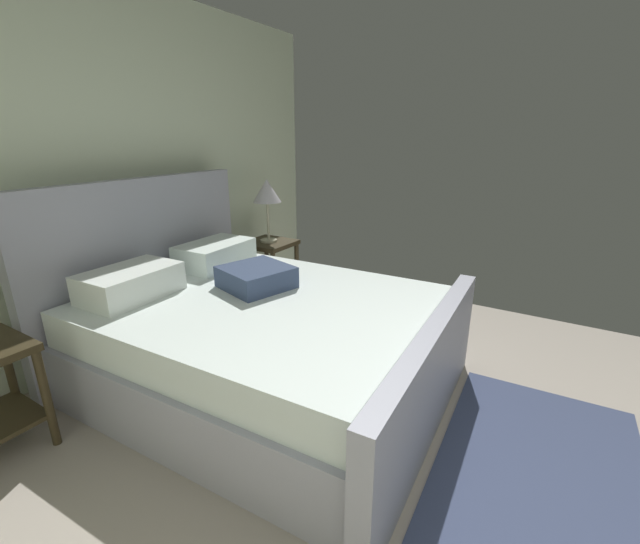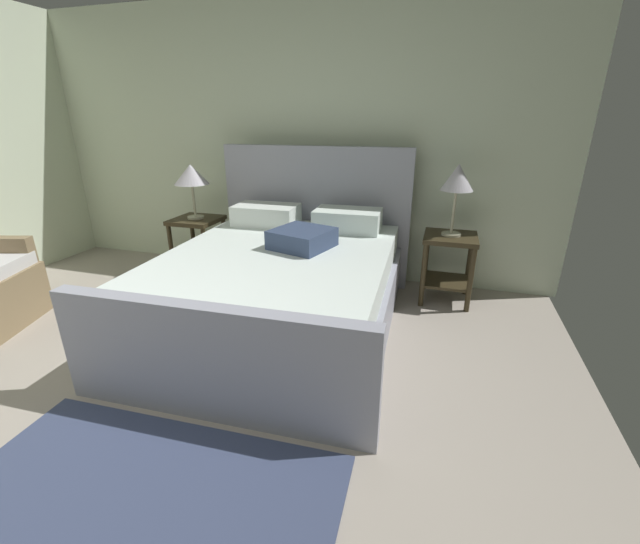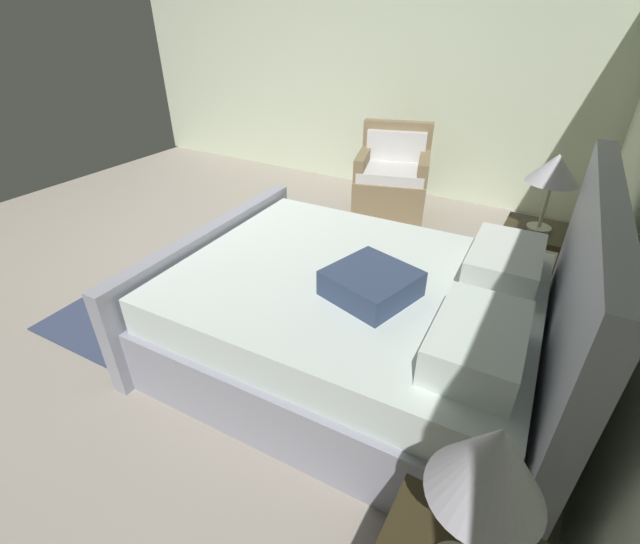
# 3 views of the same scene
# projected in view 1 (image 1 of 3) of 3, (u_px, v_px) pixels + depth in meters

# --- Properties ---
(wall_back) EXTENTS (5.28, 0.12, 2.58)m
(wall_back) POSITION_uv_depth(u_px,v_px,m) (53.00, 183.00, 2.64)
(wall_back) COLOR silver
(wall_back) RESTS_ON ground
(bed) EXTENTS (1.87, 2.28, 1.30)m
(bed) POSITION_uv_depth(u_px,v_px,m) (256.00, 334.00, 2.68)
(bed) COLOR #9D9EAE
(bed) RESTS_ON ground
(nightstand_right) EXTENTS (0.44, 0.44, 0.60)m
(nightstand_right) POSITION_uv_depth(u_px,v_px,m) (270.00, 261.00, 4.05)
(nightstand_right) COLOR #352C19
(nightstand_right) RESTS_ON ground
(table_lamp_right) EXTENTS (0.26, 0.26, 0.59)m
(table_lamp_right) POSITION_uv_depth(u_px,v_px,m) (267.00, 193.00, 3.84)
(table_lamp_right) COLOR #B7B293
(table_lamp_right) RESTS_ON nightstand_right
(area_rug) EXTENTS (1.75, 1.00, 0.01)m
(area_rug) POSITION_uv_depth(u_px,v_px,m) (538.00, 486.00, 1.95)
(area_rug) COLOR #3A4464
(area_rug) RESTS_ON ground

